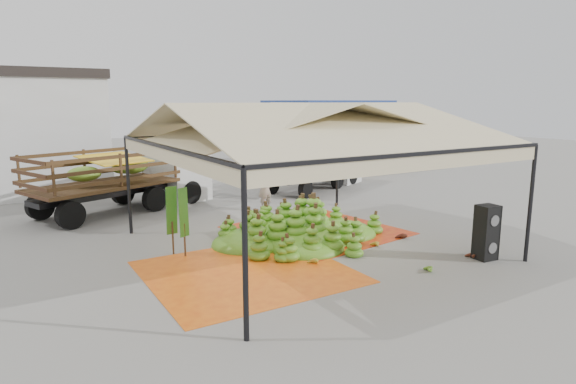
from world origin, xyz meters
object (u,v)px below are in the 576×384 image
truck_right (319,161)px  truck_left (130,171)px  speaker_stack (486,232)px  vendor (265,187)px  banana_heap (301,221)px

truck_right → truck_left: bearing=156.3°
truck_left → speaker_stack: bearing=-80.6°
truck_left → truck_right: bearing=-20.2°
speaker_stack → truck_left: bearing=125.4°
speaker_stack → vendor: size_ratio=0.81×
banana_heap → truck_left: bearing=115.3°
vendor → truck_left: 5.13m
vendor → banana_heap: bearing=63.6°
banana_heap → speaker_stack: 5.08m
vendor → truck_left: size_ratio=0.24×
banana_heap → truck_left: size_ratio=0.74×
truck_right → banana_heap: bearing=-152.7°
banana_heap → truck_right: (5.52, 6.97, 0.68)m
speaker_stack → vendor: bearing=110.1°
speaker_stack → truck_right: size_ratio=0.23×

